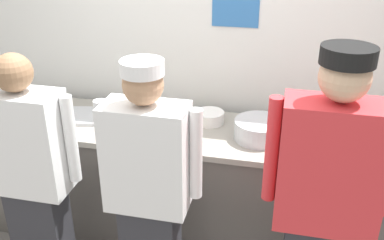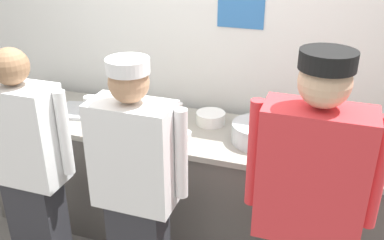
{
  "view_description": "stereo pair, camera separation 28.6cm",
  "coord_description": "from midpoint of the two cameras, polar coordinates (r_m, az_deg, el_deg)",
  "views": [
    {
      "loc": [
        0.59,
        -2.27,
        2.26
      ],
      "look_at": [
        -0.02,
        0.4,
        0.97
      ],
      "focal_mm": 40.66,
      "sensor_mm": 36.0,
      "label": 1
    },
    {
      "loc": [
        0.87,
        -2.19,
        2.26
      ],
      "look_at": [
        -0.02,
        0.4,
        0.97
      ],
      "focal_mm": 40.66,
      "sensor_mm": 36.0,
      "label": 2
    }
  ],
  "objects": [
    {
      "name": "squeeze_bottle_primary",
      "position": [
        2.83,
        -0.75,
        -0.88
      ],
      "size": [
        0.06,
        0.06,
        0.21
      ],
      "color": "#E5E066",
      "rests_on": "prep_counter"
    },
    {
      "name": "prep_counter",
      "position": [
        3.24,
        2.68,
        -8.49
      ],
      "size": [
        3.15,
        0.69,
        0.91
      ],
      "color": "#56514C",
      "rests_on": "ground"
    },
    {
      "name": "chef_center",
      "position": [
        2.47,
        -4.06,
        -9.01
      ],
      "size": [
        0.59,
        0.24,
        1.62
      ],
      "color": "#2D2D33",
      "rests_on": "ground"
    },
    {
      "name": "chef_far_right",
      "position": [
        2.26,
        18.42,
        -11.72
      ],
      "size": [
        0.63,
        0.24,
        1.76
      ],
      "color": "#2D2D33",
      "rests_on": "ground"
    },
    {
      "name": "plate_stack_front",
      "position": [
        2.84,
        19.81,
        -3.53
      ],
      "size": [
        0.24,
        0.24,
        0.1
      ],
      "color": "white",
      "rests_on": "prep_counter"
    },
    {
      "name": "sheet_tray",
      "position": [
        3.32,
        -11.18,
        1.09
      ],
      "size": [
        0.47,
        0.37,
        0.02
      ],
      "primitive_type": "cube",
      "rotation": [
        0.0,
        0.0,
        0.19
      ],
      "color": "#B7BABF",
      "rests_on": "prep_counter"
    },
    {
      "name": "ramekin_orange_sauce",
      "position": [
        3.69,
        -16.04,
        3.27
      ],
      "size": [
        0.1,
        0.1,
        0.04
      ],
      "color": "white",
      "rests_on": "prep_counter"
    },
    {
      "name": "wall_back",
      "position": [
        3.24,
        5.49,
        11.59
      ],
      "size": [
        4.95,
        0.11,
        2.99
      ],
      "color": "white",
      "rests_on": "ground"
    },
    {
      "name": "squeeze_bottle_spare",
      "position": [
        2.97,
        -1.27,
        0.33
      ],
      "size": [
        0.06,
        0.06,
        0.19
      ],
      "color": "#E5E066",
      "rests_on": "prep_counter"
    },
    {
      "name": "ramekin_green_sauce",
      "position": [
        3.37,
        -17.69,
        0.92
      ],
      "size": [
        0.09,
        0.09,
        0.04
      ],
      "color": "white",
      "rests_on": "prep_counter"
    },
    {
      "name": "mixing_bowl_steel",
      "position": [
        2.87,
        11.47,
        -1.74
      ],
      "size": [
        0.34,
        0.34,
        0.13
      ],
      "primitive_type": "cylinder",
      "color": "#B7BABF",
      "rests_on": "prep_counter"
    },
    {
      "name": "plate_stack_rear",
      "position": [
        3.09,
        5.12,
        0.2
      ],
      "size": [
        0.21,
        0.21,
        0.08
      ],
      "color": "white",
      "rests_on": "prep_counter"
    },
    {
      "name": "ramekin_yellow_sauce",
      "position": [
        2.88,
        1.86,
        -2.04
      ],
      "size": [
        0.09,
        0.09,
        0.05
      ],
      "color": "white",
      "rests_on": "prep_counter"
    },
    {
      "name": "chef_near_left",
      "position": [
        2.8,
        -17.85,
        -6.17
      ],
      "size": [
        0.59,
        0.24,
        1.61
      ],
      "color": "#2D2D33",
      "rests_on": "ground"
    },
    {
      "name": "deli_cup",
      "position": [
        3.18,
        0.56,
        1.27
      ],
      "size": [
        0.09,
        0.09,
        0.1
      ],
      "primitive_type": "cylinder",
      "color": "white",
      "rests_on": "prep_counter"
    }
  ]
}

